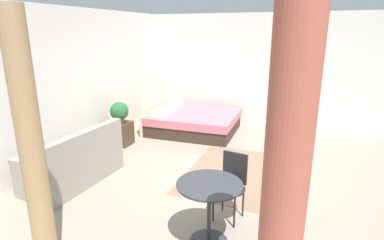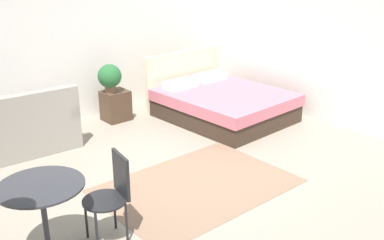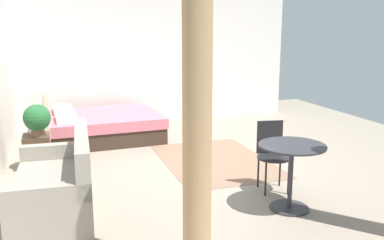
{
  "view_description": "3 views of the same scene",
  "coord_description": "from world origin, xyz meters",
  "px_view_note": "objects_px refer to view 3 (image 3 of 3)",
  "views": [
    {
      "loc": [
        -4.86,
        -1.27,
        2.39
      ],
      "look_at": [
        0.29,
        0.75,
        0.79
      ],
      "focal_mm": 29.16,
      "sensor_mm": 36.0,
      "label": 1
    },
    {
      "loc": [
        -3.11,
        -3.71,
        2.59
      ],
      "look_at": [
        0.22,
        0.18,
        0.7
      ],
      "focal_mm": 41.96,
      "sensor_mm": 36.0,
      "label": 2
    },
    {
      "loc": [
        -5.8,
        2.13,
        2.02
      ],
      "look_at": [
        -0.17,
        0.28,
        0.71
      ],
      "focal_mm": 39.36,
      "sensor_mm": 36.0,
      "label": 3
    }
  ],
  "objects_px": {
    "bed": "(100,125)",
    "cafe_chair_near_window": "(272,149)",
    "nightstand": "(37,152)",
    "potted_plant": "(37,119)",
    "balcony_table": "(291,164)",
    "couch": "(58,188)"
  },
  "relations": [
    {
      "from": "couch",
      "to": "potted_plant",
      "type": "relative_size",
      "value": 3.49
    },
    {
      "from": "bed",
      "to": "balcony_table",
      "type": "distance_m",
      "value": 4.18
    },
    {
      "from": "bed",
      "to": "nightstand",
      "type": "xyz_separation_m",
      "value": [
        -1.41,
        1.04,
        -0.01
      ]
    },
    {
      "from": "bed",
      "to": "potted_plant",
      "type": "relative_size",
      "value": 4.52
    },
    {
      "from": "couch",
      "to": "cafe_chair_near_window",
      "type": "height_order",
      "value": "couch"
    },
    {
      "from": "couch",
      "to": "balcony_table",
      "type": "bearing_deg",
      "value": -104.92
    },
    {
      "from": "potted_plant",
      "to": "balcony_table",
      "type": "relative_size",
      "value": 0.61
    },
    {
      "from": "nightstand",
      "to": "cafe_chair_near_window",
      "type": "relative_size",
      "value": 0.58
    },
    {
      "from": "bed",
      "to": "potted_plant",
      "type": "height_order",
      "value": "bed"
    },
    {
      "from": "nightstand",
      "to": "bed",
      "type": "bearing_deg",
      "value": -36.55
    },
    {
      "from": "couch",
      "to": "balcony_table",
      "type": "relative_size",
      "value": 2.14
    },
    {
      "from": "potted_plant",
      "to": "balcony_table",
      "type": "distance_m",
      "value": 3.57
    },
    {
      "from": "couch",
      "to": "potted_plant",
      "type": "distance_m",
      "value": 1.71
    },
    {
      "from": "balcony_table",
      "to": "cafe_chair_near_window",
      "type": "height_order",
      "value": "cafe_chair_near_window"
    },
    {
      "from": "bed",
      "to": "couch",
      "type": "bearing_deg",
      "value": 166.05
    },
    {
      "from": "nightstand",
      "to": "potted_plant",
      "type": "height_order",
      "value": "potted_plant"
    },
    {
      "from": "potted_plant",
      "to": "cafe_chair_near_window",
      "type": "xyz_separation_m",
      "value": [
        -1.66,
        -2.82,
        -0.24
      ]
    },
    {
      "from": "bed",
      "to": "cafe_chair_near_window",
      "type": "height_order",
      "value": "bed"
    },
    {
      "from": "balcony_table",
      "to": "cafe_chair_near_window",
      "type": "bearing_deg",
      "value": -8.98
    },
    {
      "from": "couch",
      "to": "balcony_table",
      "type": "distance_m",
      "value": 2.59
    },
    {
      "from": "nightstand",
      "to": "balcony_table",
      "type": "height_order",
      "value": "balcony_table"
    },
    {
      "from": "nightstand",
      "to": "balcony_table",
      "type": "distance_m",
      "value": 3.66
    }
  ]
}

